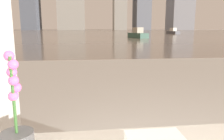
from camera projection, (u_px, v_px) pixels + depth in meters
The scene contains 4 objects.
potted_orchid at pixel (17, 130), 0.88m from camera, with size 0.13×0.13×0.42m.
harbor_water at pixel (88, 32), 60.69m from camera, with size 180.00×110.00×0.01m.
harbor_boat_1 at pixel (173, 32), 37.59m from camera, with size 1.54×2.94×1.05m.
harbor_boat_2 at pixel (138, 34), 22.65m from camera, with size 1.68×3.02×1.07m.
Camera 1 is at (-0.34, 0.02, 1.01)m, focal length 35.00 mm.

